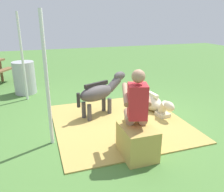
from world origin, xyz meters
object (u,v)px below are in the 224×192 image
hay_bale (137,141)px  water_barrel (24,78)px  pony_standing (100,92)px  tent_pole_left (47,82)px  person_seated (136,107)px  pony_lying (152,102)px  tent_pole_right (22,58)px

hay_bale → water_barrel: bearing=23.6°
pony_standing → water_barrel: (2.20, 1.59, -0.09)m
pony_standing → tent_pole_left: size_ratio=0.57×
person_seated → pony_lying: 1.91m
pony_standing → tent_pole_right: size_ratio=0.57×
pony_standing → pony_lying: 1.29m
hay_bale → pony_standing: size_ratio=0.49×
pony_standing → water_barrel: bearing=35.9°
water_barrel → tent_pole_left: 3.19m
person_seated → pony_standing: bearing=5.6°
hay_bale → pony_lying: (1.63, -1.12, -0.06)m
water_barrel → pony_standing: bearing=-144.1°
water_barrel → person_seated: bearing=-155.0°
hay_bale → tent_pole_left: size_ratio=0.28×
person_seated → tent_pole_right: size_ratio=0.63×
hay_bale → person_seated: person_seated is taller
hay_bale → water_barrel: 4.28m
person_seated → hay_bale: bearing=168.2°
hay_bale → pony_standing: 1.74m
person_seated → water_barrel: (3.75, 1.75, -0.32)m
hay_bale → person_seated: 0.54m
person_seated → water_barrel: bearing=25.0°
hay_bale → water_barrel: (3.91, 1.71, 0.20)m
hay_bale → tent_pole_right: bearing=26.6°
pony_lying → tent_pole_left: (-0.80, 2.35, 0.92)m
pony_lying → water_barrel: bearing=51.0°
tent_pole_left → pony_lying: bearing=-71.3°
tent_pole_left → water_barrel: bearing=8.8°
water_barrel → tent_pole_left: (-3.08, -0.48, 0.65)m
hay_bale → tent_pole_left: (0.83, 1.24, 0.85)m
hay_bale → pony_lying: hay_bale is taller
hay_bale → pony_lying: 1.97m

